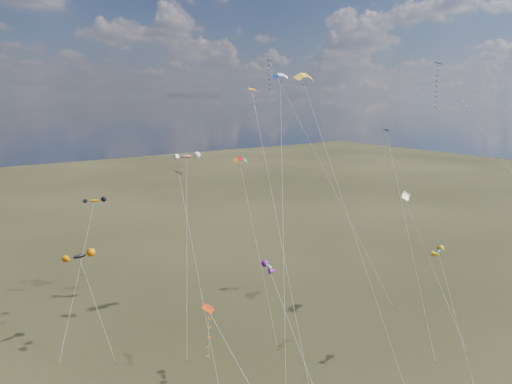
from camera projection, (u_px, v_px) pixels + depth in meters
diamond_black_high at (446, 98)px, 68.31m from camera, size 15.56×21.67×36.01m
diamond_navy_tall at (278, 92)px, 73.62m from camera, size 8.12×21.92×36.85m
diamond_black_mid at (192, 242)px, 50.58m from camera, size 4.34×17.43×22.36m
diamond_red_low at (213, 341)px, 35.11m from camera, size 6.00×7.44×15.45m
diamond_navy_right at (387, 158)px, 69.71m from camera, size 11.76×18.94×26.07m
diamond_orange_center at (271, 187)px, 47.28m from camera, size 5.85×19.22×31.96m
parafoil_yellow at (305, 76)px, 61.38m from camera, size 7.91×26.03×34.54m
parafoil_blue_white at (281, 77)px, 58.95m from camera, size 13.30×18.04×34.31m
parafoil_striped at (407, 194)px, 64.64m from camera, size 4.96×14.27×18.22m
parafoil_tricolor at (240, 160)px, 64.85m from camera, size 4.50×14.16×22.87m
novelty_black_orange at (80, 256)px, 57.23m from camera, size 3.54×8.79×11.98m
novelty_orange_black at (94, 201)px, 62.80m from camera, size 9.67×10.96×17.39m
novelty_white_purple at (269, 268)px, 48.93m from camera, size 1.31×12.20×13.50m
novelty_redwhite_stripe at (187, 157)px, 67.65m from camera, size 10.62×17.51×22.91m
novelty_blue_yellow at (439, 252)px, 52.08m from camera, size 4.79×9.23×14.14m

